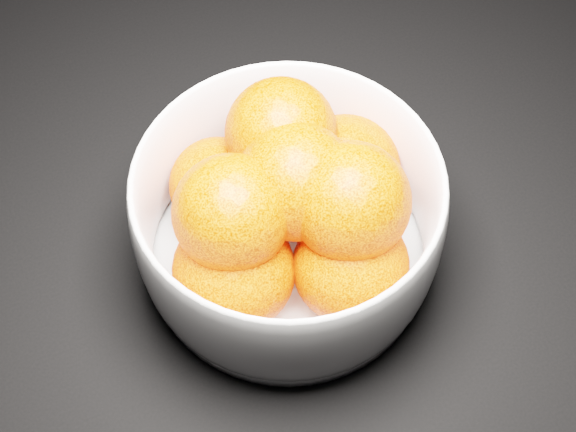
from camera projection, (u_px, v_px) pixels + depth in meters
name	position (u px, v px, depth m)	size (l,w,h in m)	color
bowl	(288.00, 220.00, 0.54)	(0.21, 0.21, 0.10)	white
orange_pile	(291.00, 205.00, 0.53)	(0.18, 0.17, 0.12)	#FF440C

